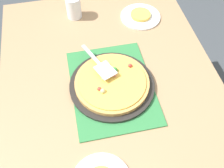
% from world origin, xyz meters
% --- Properties ---
extents(ground_plane, '(8.00, 8.00, 0.00)m').
position_xyz_m(ground_plane, '(0.00, 0.00, 0.00)').
color(ground_plane, '#3D4247').
extents(dining_table, '(1.40, 1.00, 0.75)m').
position_xyz_m(dining_table, '(0.00, 0.00, 0.64)').
color(dining_table, '#9E7A56').
rests_on(dining_table, ground_plane).
extents(placemat, '(0.48, 0.36, 0.01)m').
position_xyz_m(placemat, '(0.00, 0.00, 0.75)').
color(placemat, '#2D753D').
rests_on(placemat, dining_table).
extents(pizza_pan, '(0.38, 0.38, 0.01)m').
position_xyz_m(pizza_pan, '(0.00, 0.00, 0.76)').
color(pizza_pan, black).
rests_on(pizza_pan, placemat).
extents(pizza, '(0.33, 0.33, 0.05)m').
position_xyz_m(pizza, '(0.00, -0.00, 0.78)').
color(pizza, tan).
rests_on(pizza, pizza_pan).
extents(plate_near_left, '(0.22, 0.22, 0.01)m').
position_xyz_m(plate_near_left, '(0.43, -0.25, 0.76)').
color(plate_near_left, white).
rests_on(plate_near_left, dining_table).
extents(served_slice_left, '(0.11, 0.11, 0.02)m').
position_xyz_m(served_slice_left, '(0.43, -0.25, 0.77)').
color(served_slice_left, '#EAB747').
rests_on(served_slice_left, plate_near_left).
extents(cup_near, '(0.08, 0.08, 0.12)m').
position_xyz_m(cup_near, '(0.52, 0.10, 0.81)').
color(cup_near, white).
rests_on(cup_near, dining_table).
extents(pizza_server, '(0.23, 0.13, 0.01)m').
position_xyz_m(pizza_server, '(0.09, 0.04, 0.82)').
color(pizza_server, silver).
rests_on(pizza_server, pizza).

